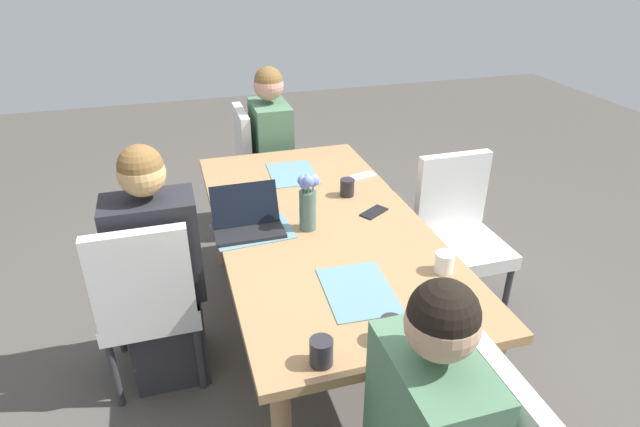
{
  "coord_description": "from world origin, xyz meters",
  "views": [
    {
      "loc": [
        2.14,
        -0.64,
        1.95
      ],
      "look_at": [
        0.0,
        0.0,
        0.77
      ],
      "focal_mm": 29.68,
      "sensor_mm": 36.0,
      "label": 1
    }
  ],
  "objects_px": {
    "coffee_mug_near_right": "(321,352)",
    "dining_table": "(320,236)",
    "person_head_left_left_far": "(272,162)",
    "chair_far_right_near": "(458,229)",
    "phone_black": "(374,212)",
    "person_near_left_near": "(160,281)",
    "coffee_mug_centre_left": "(391,330)",
    "coffee_mug_centre_right": "(347,187)",
    "laptop_near_left_near": "(247,222)",
    "flower_vase": "(308,199)",
    "chair_near_left_near": "(148,297)",
    "phone_silver": "(363,176)",
    "coffee_mug_near_left": "(444,262)",
    "chair_head_left_left_far": "(260,163)"
  },
  "relations": [
    {
      "from": "chair_near_left_near",
      "to": "coffee_mug_near_left",
      "type": "xyz_separation_m",
      "value": [
        0.48,
        1.21,
        0.27
      ]
    },
    {
      "from": "person_head_left_left_far",
      "to": "coffee_mug_centre_right",
      "type": "height_order",
      "value": "person_head_left_left_far"
    },
    {
      "from": "coffee_mug_near_right",
      "to": "dining_table",
      "type": "bearing_deg",
      "value": 163.74
    },
    {
      "from": "coffee_mug_centre_right",
      "to": "flower_vase",
      "type": "bearing_deg",
      "value": -45.62
    },
    {
      "from": "chair_head_left_left_far",
      "to": "phone_black",
      "type": "xyz_separation_m",
      "value": [
        1.33,
        0.33,
        0.23
      ]
    },
    {
      "from": "coffee_mug_centre_left",
      "to": "person_head_left_left_far",
      "type": "bearing_deg",
      "value": 179.07
    },
    {
      "from": "dining_table",
      "to": "phone_silver",
      "type": "distance_m",
      "value": 0.61
    },
    {
      "from": "person_head_left_left_far",
      "to": "chair_far_right_near",
      "type": "relative_size",
      "value": 1.33
    },
    {
      "from": "flower_vase",
      "to": "coffee_mug_centre_right",
      "type": "height_order",
      "value": "flower_vase"
    },
    {
      "from": "coffee_mug_near_right",
      "to": "phone_silver",
      "type": "relative_size",
      "value": 0.63
    },
    {
      "from": "chair_far_right_near",
      "to": "phone_black",
      "type": "bearing_deg",
      "value": -81.77
    },
    {
      "from": "person_near_left_near",
      "to": "coffee_mug_centre_left",
      "type": "distance_m",
      "value": 1.2
    },
    {
      "from": "chair_near_left_near",
      "to": "coffee_mug_centre_left",
      "type": "bearing_deg",
      "value": 45.6
    },
    {
      "from": "coffee_mug_near_right",
      "to": "phone_black",
      "type": "xyz_separation_m",
      "value": [
        -0.93,
        0.55,
        -0.04
      ]
    },
    {
      "from": "phone_silver",
      "to": "person_near_left_near",
      "type": "bearing_deg",
      "value": -171.34
    },
    {
      "from": "chair_near_left_near",
      "to": "chair_far_right_near",
      "type": "height_order",
      "value": "same"
    },
    {
      "from": "person_near_left_near",
      "to": "chair_far_right_near",
      "type": "bearing_deg",
      "value": 93.03
    },
    {
      "from": "person_near_left_near",
      "to": "coffee_mug_centre_left",
      "type": "height_order",
      "value": "person_near_left_near"
    },
    {
      "from": "chair_head_left_left_far",
      "to": "phone_black",
      "type": "distance_m",
      "value": 1.39
    },
    {
      "from": "person_head_left_left_far",
      "to": "laptop_near_left_near",
      "type": "relative_size",
      "value": 3.73
    },
    {
      "from": "coffee_mug_near_right",
      "to": "phone_silver",
      "type": "distance_m",
      "value": 1.52
    },
    {
      "from": "chair_far_right_near",
      "to": "phone_black",
      "type": "distance_m",
      "value": 0.6
    },
    {
      "from": "dining_table",
      "to": "phone_black",
      "type": "height_order",
      "value": "phone_black"
    },
    {
      "from": "dining_table",
      "to": "chair_near_left_near",
      "type": "distance_m",
      "value": 0.85
    },
    {
      "from": "phone_black",
      "to": "phone_silver",
      "type": "height_order",
      "value": "same"
    },
    {
      "from": "laptop_near_left_near",
      "to": "coffee_mug_centre_right",
      "type": "height_order",
      "value": "laptop_near_left_near"
    },
    {
      "from": "chair_head_left_left_far",
      "to": "coffee_mug_centre_right",
      "type": "relative_size",
      "value": 9.75
    },
    {
      "from": "chair_head_left_left_far",
      "to": "coffee_mug_centre_left",
      "type": "bearing_deg",
      "value": 1.02
    },
    {
      "from": "coffee_mug_centre_left",
      "to": "laptop_near_left_near",
      "type": "bearing_deg",
      "value": -159.29
    },
    {
      "from": "coffee_mug_near_left",
      "to": "chair_near_left_near",
      "type": "bearing_deg",
      "value": -111.84
    },
    {
      "from": "flower_vase",
      "to": "phone_black",
      "type": "bearing_deg",
      "value": 99.4
    },
    {
      "from": "chair_far_right_near",
      "to": "laptop_near_left_near",
      "type": "xyz_separation_m",
      "value": [
        0.07,
        -1.18,
        0.27
      ]
    },
    {
      "from": "coffee_mug_centre_right",
      "to": "phone_black",
      "type": "distance_m",
      "value": 0.24
    },
    {
      "from": "phone_silver",
      "to": "laptop_near_left_near",
      "type": "bearing_deg",
      "value": -161.91
    },
    {
      "from": "dining_table",
      "to": "flower_vase",
      "type": "relative_size",
      "value": 6.94
    },
    {
      "from": "chair_far_right_near",
      "to": "chair_near_left_near",
      "type": "bearing_deg",
      "value": -84.53
    },
    {
      "from": "laptop_near_left_near",
      "to": "phone_black",
      "type": "xyz_separation_m",
      "value": [
        0.01,
        0.63,
        -0.04
      ]
    },
    {
      "from": "person_near_left_near",
      "to": "coffee_mug_centre_right",
      "type": "xyz_separation_m",
      "value": [
        -0.23,
        1.0,
        0.24
      ]
    },
    {
      "from": "dining_table",
      "to": "flower_vase",
      "type": "distance_m",
      "value": 0.24
    },
    {
      "from": "person_head_left_left_far",
      "to": "coffee_mug_centre_right",
      "type": "relative_size",
      "value": 12.95
    },
    {
      "from": "flower_vase",
      "to": "phone_silver",
      "type": "relative_size",
      "value": 1.9
    },
    {
      "from": "coffee_mug_centre_right",
      "to": "person_head_left_left_far",
      "type": "bearing_deg",
      "value": -169.42
    },
    {
      "from": "person_near_left_near",
      "to": "coffee_mug_near_right",
      "type": "height_order",
      "value": "person_near_left_near"
    },
    {
      "from": "chair_near_left_near",
      "to": "person_head_left_left_far",
      "type": "bearing_deg",
      "value": 147.49
    },
    {
      "from": "person_near_left_near",
      "to": "coffee_mug_near_left",
      "type": "bearing_deg",
      "value": 64.03
    },
    {
      "from": "chair_far_right_near",
      "to": "coffee_mug_centre_left",
      "type": "relative_size",
      "value": 10.11
    },
    {
      "from": "coffee_mug_centre_left",
      "to": "coffee_mug_centre_right",
      "type": "relative_size",
      "value": 0.96
    },
    {
      "from": "person_near_left_near",
      "to": "chair_head_left_left_far",
      "type": "distance_m",
      "value": 1.52
    },
    {
      "from": "person_head_left_left_far",
      "to": "coffee_mug_near_right",
      "type": "distance_m",
      "value": 2.23
    },
    {
      "from": "coffee_mug_near_left",
      "to": "coffee_mug_centre_right",
      "type": "xyz_separation_m",
      "value": [
        -0.79,
        -0.15,
        0.0
      ]
    }
  ]
}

